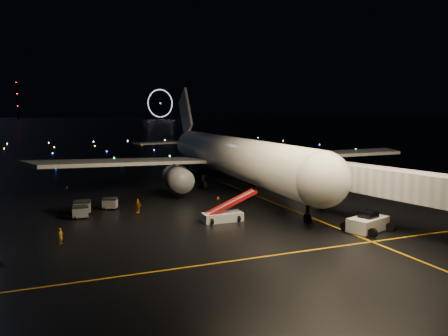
{
  "coord_description": "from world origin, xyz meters",
  "views": [
    {
      "loc": [
        -16.96,
        -42.98,
        12.61
      ],
      "look_at": [
        5.25,
        12.0,
        5.0
      ],
      "focal_mm": 35.0,
      "sensor_mm": 36.0,
      "label": 1
    }
  ],
  "objects_px": {
    "pushback_tug": "(368,221)",
    "baggage_cart_0": "(110,203)",
    "airliner": "(225,134)",
    "crew_c": "(138,206)",
    "crew_a": "(61,236)",
    "baggage_cart_2": "(80,212)",
    "baggage_cart_1": "(82,207)",
    "belt_loader": "(222,207)"
  },
  "relations": [
    {
      "from": "pushback_tug",
      "to": "baggage_cart_0",
      "type": "bearing_deg",
      "value": 120.4
    },
    {
      "from": "airliner",
      "to": "baggage_cart_0",
      "type": "xyz_separation_m",
      "value": [
        -20.79,
        -11.37,
        -8.19
      ]
    },
    {
      "from": "crew_c",
      "to": "crew_a",
      "type": "bearing_deg",
      "value": -80.85
    },
    {
      "from": "pushback_tug",
      "to": "baggage_cart_2",
      "type": "relative_size",
      "value": 2.54
    },
    {
      "from": "crew_c",
      "to": "baggage_cart_1",
      "type": "height_order",
      "value": "crew_c"
    },
    {
      "from": "pushback_tug",
      "to": "crew_c",
      "type": "xyz_separation_m",
      "value": [
        -21.03,
        17.81,
        -0.2
      ]
    },
    {
      "from": "pushback_tug",
      "to": "baggage_cart_2",
      "type": "xyz_separation_m",
      "value": [
        -27.96,
        17.58,
        -0.33
      ]
    },
    {
      "from": "baggage_cart_1",
      "to": "pushback_tug",
      "type": "bearing_deg",
      "value": -27.13
    },
    {
      "from": "baggage_cart_2",
      "to": "pushback_tug",
      "type": "bearing_deg",
      "value": -31.04
    },
    {
      "from": "baggage_cart_2",
      "to": "crew_a",
      "type": "bearing_deg",
      "value": -102.69
    },
    {
      "from": "airliner",
      "to": "baggage_cart_0",
      "type": "distance_m",
      "value": 25.07
    },
    {
      "from": "crew_a",
      "to": "baggage_cart_0",
      "type": "bearing_deg",
      "value": 11.34
    },
    {
      "from": "pushback_tug",
      "to": "crew_c",
      "type": "bearing_deg",
      "value": 121.74
    },
    {
      "from": "crew_a",
      "to": "baggage_cart_0",
      "type": "relative_size",
      "value": 0.88
    },
    {
      "from": "airliner",
      "to": "crew_c",
      "type": "xyz_separation_m",
      "value": [
        -17.83,
        -14.85,
        -8.05
      ]
    },
    {
      "from": "baggage_cart_0",
      "to": "airliner",
      "type": "bearing_deg",
      "value": 52.0
    },
    {
      "from": "airliner",
      "to": "baggage_cart_2",
      "type": "xyz_separation_m",
      "value": [
        -24.77,
        -15.08,
        -8.17
      ]
    },
    {
      "from": "crew_a",
      "to": "baggage_cart_0",
      "type": "xyz_separation_m",
      "value": [
        6.45,
        13.75,
        -0.03
      ]
    },
    {
      "from": "baggage_cart_2",
      "to": "belt_loader",
      "type": "bearing_deg",
      "value": -26.01
    },
    {
      "from": "belt_loader",
      "to": "baggage_cart_2",
      "type": "relative_size",
      "value": 3.79
    },
    {
      "from": "crew_a",
      "to": "crew_c",
      "type": "height_order",
      "value": "crew_c"
    },
    {
      "from": "airliner",
      "to": "pushback_tug",
      "type": "relative_size",
      "value": 13.73
    },
    {
      "from": "belt_loader",
      "to": "crew_a",
      "type": "distance_m",
      "value": 17.85
    },
    {
      "from": "baggage_cart_0",
      "to": "baggage_cart_1",
      "type": "xyz_separation_m",
      "value": [
        -3.57,
        -1.37,
        0.09
      ]
    },
    {
      "from": "airliner",
      "to": "baggage_cart_0",
      "type": "height_order",
      "value": "airliner"
    },
    {
      "from": "airliner",
      "to": "crew_a",
      "type": "distance_m",
      "value": 37.94
    },
    {
      "from": "baggage_cart_0",
      "to": "belt_loader",
      "type": "bearing_deg",
      "value": -22.36
    },
    {
      "from": "pushback_tug",
      "to": "baggage_cart_0",
      "type": "height_order",
      "value": "pushback_tug"
    },
    {
      "from": "crew_c",
      "to": "baggage_cart_1",
      "type": "relative_size",
      "value": 0.9
    },
    {
      "from": "pushback_tug",
      "to": "crew_a",
      "type": "bearing_deg",
      "value": 148.09
    },
    {
      "from": "airliner",
      "to": "crew_c",
      "type": "height_order",
      "value": "airliner"
    },
    {
      "from": "crew_c",
      "to": "baggage_cart_2",
      "type": "bearing_deg",
      "value": -126.46
    },
    {
      "from": "crew_c",
      "to": "baggage_cart_0",
      "type": "xyz_separation_m",
      "value": [
        -2.95,
        3.48,
        -0.14
      ]
    },
    {
      "from": "pushback_tug",
      "to": "crew_a",
      "type": "relative_size",
      "value": 2.94
    },
    {
      "from": "belt_loader",
      "to": "pushback_tug",
      "type": "bearing_deg",
      "value": -37.9
    },
    {
      "from": "baggage_cart_1",
      "to": "baggage_cart_2",
      "type": "height_order",
      "value": "baggage_cart_1"
    },
    {
      "from": "crew_a",
      "to": "crew_c",
      "type": "xyz_separation_m",
      "value": [
        9.4,
        10.27,
        0.11
      ]
    },
    {
      "from": "airliner",
      "to": "crew_a",
      "type": "height_order",
      "value": "airliner"
    },
    {
      "from": "pushback_tug",
      "to": "airliner",
      "type": "bearing_deg",
      "value": 77.59
    },
    {
      "from": "belt_loader",
      "to": "baggage_cart_2",
      "type": "distance_m",
      "value": 17.12
    },
    {
      "from": "pushback_tug",
      "to": "crew_a",
      "type": "distance_m",
      "value": 31.35
    },
    {
      "from": "baggage_cart_0",
      "to": "baggage_cart_1",
      "type": "height_order",
      "value": "baggage_cart_1"
    }
  ]
}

